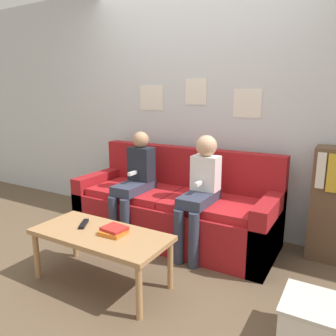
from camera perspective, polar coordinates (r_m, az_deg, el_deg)
The scene contains 9 objects.
ground_plane at distance 3.04m, azimuth -3.54°, elevation -15.24°, with size 10.00×10.00×0.00m, color brown.
wall_back at distance 3.53m, azimuth 5.06°, elevation 10.68°, with size 8.00×0.06×2.60m.
couch at distance 3.31m, azimuth 1.23°, elevation -7.20°, with size 2.00×0.76×0.88m.
coffee_table at distance 2.56m, azimuth -11.67°, elevation -11.91°, with size 1.06×0.48×0.41m.
person_left at distance 3.25m, azimuth -5.87°, elevation -2.11°, with size 0.24×0.53×1.06m.
person_right at distance 2.90m, azimuth 5.61°, elevation -3.49°, with size 0.24×0.53×1.07m.
tv_remote at distance 2.70m, azimuth -14.46°, elevation -9.41°, with size 0.12×0.17×0.02m.
book_stack at distance 2.49m, azimuth -9.43°, elevation -10.72°, with size 0.18×0.18×0.05m.
storage_box at distance 2.25m, azimuth 24.58°, elevation -23.46°, with size 0.40×0.37×0.27m.
Camera 1 is at (1.50, -2.23, 1.42)m, focal length 35.00 mm.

